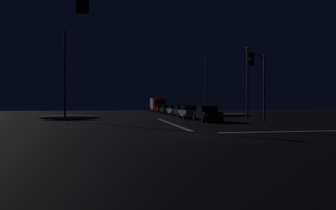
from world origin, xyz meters
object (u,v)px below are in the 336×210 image
at_px(sedan_black, 207,114).
at_px(sedan_red, 161,109).
at_px(sedan_green, 167,109).
at_px(sedan_white, 175,110).
at_px(traffic_signal_ne, 259,75).
at_px(streetlamp_right_far, 206,81).
at_px(box_truck, 157,104).
at_px(sedan_silver, 189,112).
at_px(streetlamp_left_near, 65,68).
at_px(streetlamp_right_near, 248,77).
at_px(sedan_blue, 182,111).

xyz_separation_m(sedan_black, sedan_red, (-0.30, 29.44, 0.00)).
bearing_deg(sedan_green, sedan_red, 89.95).
bearing_deg(sedan_white, traffic_signal_ne, -77.34).
relative_size(sedan_black, sedan_white, 1.00).
distance_m(sedan_white, sedan_red, 12.73).
height_order(sedan_green, streetlamp_right_far, streetlamp_right_far).
distance_m(sedan_red, streetlamp_right_far, 12.56).
relative_size(sedan_red, box_truck, 0.52).
bearing_deg(traffic_signal_ne, sedan_silver, 119.96).
bearing_deg(streetlamp_left_near, box_truck, 66.66).
distance_m(sedan_red, traffic_signal_ne, 32.49).
bearing_deg(sedan_red, sedan_white, -88.78).
bearing_deg(sedan_silver, traffic_signal_ne, -60.04).
xyz_separation_m(streetlamp_left_near, streetlamp_right_near, (20.35, 0.00, -0.61)).
xyz_separation_m(sedan_silver, sedan_green, (0.14, 17.06, 0.00)).
bearing_deg(streetlamp_right_near, sedan_red, 103.98).
distance_m(sedan_black, sedan_blue, 11.39).
xyz_separation_m(sedan_white, streetlamp_right_near, (6.12, -12.93, 4.10)).
relative_size(box_truck, streetlamp_right_near, 0.98).
bearing_deg(box_truck, sedan_black, -89.82).
bearing_deg(sedan_green, sedan_blue, -88.65).
height_order(sedan_white, streetlamp_left_near, streetlamp_left_near).
relative_size(sedan_black, sedan_green, 1.00).
relative_size(sedan_green, sedan_red, 1.00).
xyz_separation_m(sedan_blue, sedan_white, (0.01, 5.33, 0.00)).
relative_size(sedan_red, streetlamp_right_far, 0.43).
xyz_separation_m(sedan_silver, sedan_white, (0.42, 11.01, 0.00)).
bearing_deg(sedan_silver, streetlamp_left_near, -172.08).
height_order(sedan_silver, sedan_green, same).
relative_size(sedan_red, traffic_signal_ne, 0.66).
height_order(sedan_white, streetlamp_right_far, streetlamp_right_far).
relative_size(sedan_silver, traffic_signal_ne, 0.66).
distance_m(streetlamp_left_near, streetlamp_right_near, 20.36).
distance_m(sedan_silver, streetlamp_right_near, 7.95).
xyz_separation_m(sedan_red, streetlamp_left_near, (-13.96, -25.65, 4.72)).
height_order(streetlamp_right_far, streetlamp_left_near, streetlamp_right_far).
bearing_deg(sedan_red, streetlamp_left_near, -118.56).
xyz_separation_m(streetlamp_right_far, streetlamp_left_near, (-20.35, -16.00, -0.17)).
relative_size(sedan_black, box_truck, 0.52).
bearing_deg(streetlamp_left_near, sedan_black, -14.88).
bearing_deg(sedan_blue, traffic_signal_ne, -72.71).
xyz_separation_m(sedan_green, box_truck, (0.19, 13.79, 0.91)).
bearing_deg(streetlamp_right_far, sedan_black, -107.10).
distance_m(sedan_black, box_truck, 36.58).
relative_size(box_truck, traffic_signal_ne, 1.26).
bearing_deg(traffic_signal_ne, sedan_red, 98.17).
bearing_deg(sedan_green, sedan_silver, -90.48).
relative_size(sedan_silver, sedan_blue, 1.00).
bearing_deg(sedan_blue, sedan_red, 90.83).
relative_size(streetlamp_left_near, streetlamp_right_near, 1.14).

